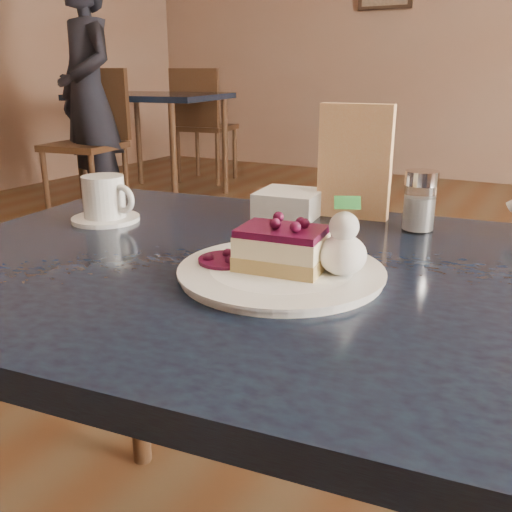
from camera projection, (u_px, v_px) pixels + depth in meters
The scene contains 11 objects.
main_table at pixel (291, 314), 0.84m from camera, with size 1.22×0.89×0.71m.
dessert_plate at pixel (281, 273), 0.77m from camera, with size 0.27×0.27×0.01m, color white.
cheesecake_slice at pixel (282, 249), 0.76m from camera, with size 0.12×0.09×0.06m.
whipped_cream at pixel (343, 255), 0.74m from camera, with size 0.06×0.06×0.06m.
berry_sauce at pixel (225, 260), 0.79m from camera, with size 0.08×0.08×0.01m, color #430922.
coffee_set at pixel (105, 201), 1.04m from camera, with size 0.13×0.12×0.08m.
menu_card at pixel (355, 162), 1.05m from camera, with size 0.13×0.03×0.21m, color #FFDEB9.
sugar_shaker at pixel (420, 201), 0.98m from camera, with size 0.06×0.06×0.10m.
napkin_stack at pixel (289, 203), 1.09m from camera, with size 0.11×0.11×0.05m, color white.
bg_table_far_left at pixel (156, 186), 4.64m from camera, with size 1.18×1.95×1.29m.
patron at pixel (88, 96), 3.82m from camera, with size 0.59×0.39×1.62m, color black.
Camera 1 is at (0.22, -0.52, 0.98)m, focal length 40.00 mm.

